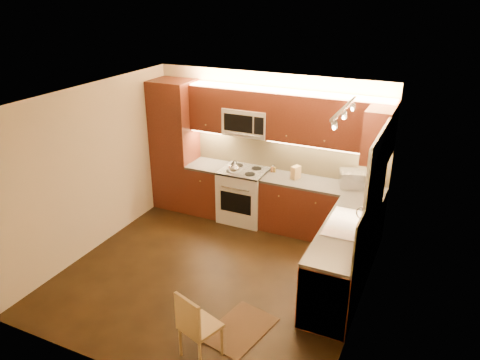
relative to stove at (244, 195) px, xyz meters
The scene contains 37 objects.
floor 1.76m from the stove, 79.85° to the right, with size 4.00×4.00×0.01m, color black.
ceiling 2.66m from the stove, 79.85° to the right, with size 4.00×4.00×0.01m, color beige.
wall_back 0.91m from the stove, 47.29° to the left, with size 4.00×0.01×2.50m, color beige.
wall_front 3.77m from the stove, 85.33° to the right, with size 4.00×0.01×2.50m, color beige.
wall_left 2.51m from the stove, 135.42° to the right, with size 0.01×4.00×2.50m, color beige.
wall_right 2.95m from the stove, 36.06° to the right, with size 0.01×4.00×2.50m, color beige.
pantry 1.52m from the stove, behind, with size 0.70×0.60×2.30m, color #46180F.
base_cab_back_left 0.69m from the stove, behind, with size 0.62×0.60×0.86m, color #46180F.
counter_back_left 0.81m from the stove, behind, with size 0.62×0.60×0.04m, color #312F2D.
base_cab_back_right 1.34m from the stove, ahead, with size 1.92×0.60×0.86m, color #46180F.
counter_back_right 1.40m from the stove, ahead, with size 1.92×0.60×0.04m, color #312F2D.
base_cab_right 2.37m from the stove, 32.52° to the right, with size 0.60×2.00×0.86m, color #46180F.
counter_right 2.41m from the stove, 32.52° to the right, with size 0.60×2.00×0.04m, color #312F2D.
dishwasher 2.81m from the stove, 44.64° to the right, with size 0.58×0.60×0.84m, color silver.
backsplash_back 1.03m from the stove, 25.86° to the left, with size 3.30×0.02×0.60m, color tan.
backsplash_right 2.72m from the stove, 29.11° to the right, with size 0.02×2.00×0.60m, color tan.
upper_cab_back_left 1.58m from the stove, 167.74° to the left, with size 0.62×0.35×0.75m, color #46180F.
upper_cab_back_right 1.95m from the stove, ahead, with size 1.92×0.35×0.75m, color #46180F.
upper_cab_bridge 1.64m from the stove, 90.00° to the left, with size 0.76×0.35×0.31m, color #46180F.
upper_cab_right_corner 2.57m from the stove, ahead, with size 0.35×0.50×0.75m, color #46180F.
stove is the anchor object (origin of this frame).
microwave 1.27m from the stove, 90.00° to the left, with size 0.76×0.38×0.44m, color silver, non-canonical shape.
window_frame 2.79m from the stove, 26.21° to the right, with size 0.03×1.44×1.24m, color silver.
window_blinds 2.77m from the stove, 26.41° to the right, with size 0.02×1.36×1.16m, color silver.
sink 2.35m from the stove, 29.36° to the right, with size 0.52×0.86×0.15m, color silver, non-canonical shape.
faucet 2.52m from the stove, 27.30° to the right, with size 0.20×0.04×0.30m, color silver, non-canonical shape.
track_light_bar 3.01m from the stove, 34.57° to the right, with size 0.04×1.20×0.03m, color silver.
kettle 0.61m from the stove, 113.01° to the right, with size 0.19×0.19×0.22m, color silver, non-canonical shape.
toaster_oven 1.89m from the stove, ahead, with size 0.43×0.32×0.26m, color silver.
knife_block 1.04m from the stove, ahead, with size 0.10×0.15×0.21m, color tan.
spice_jar_a 0.70m from the stove, 27.49° to the left, with size 0.04×0.04×0.10m, color silver.
spice_jar_b 0.70m from the stove, 19.58° to the left, with size 0.04×0.04×0.09m, color olive.
spice_jar_c 0.68m from the stove, 20.37° to the left, with size 0.04×0.04×0.09m, color silver.
spice_jar_d 0.67m from the stove, 19.12° to the left, with size 0.04×0.04×0.09m, color #9E5F2F.
soap_bottle 2.26m from the stove, 12.49° to the right, with size 0.09×0.10×0.21m, color silver.
rug 2.85m from the stove, 66.45° to the right, with size 0.58×0.86×0.01m, color black.
dining_chair 3.25m from the stove, 73.75° to the right, with size 0.37×0.37×0.84m, color tan, non-canonical shape.
Camera 1 is at (2.65, -4.83, 3.77)m, focal length 34.48 mm.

